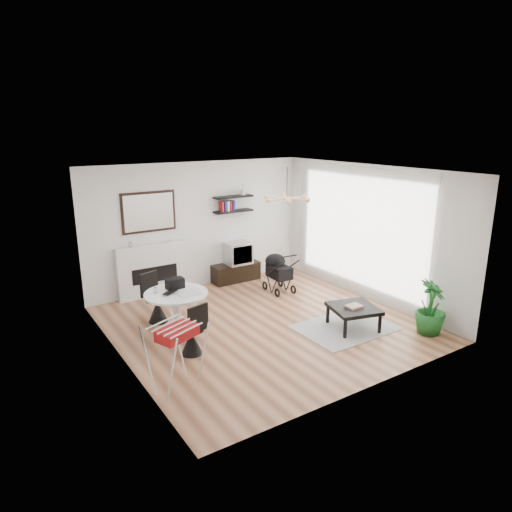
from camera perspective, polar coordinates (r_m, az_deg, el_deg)
floor at (r=8.23m, az=0.90°, el=-8.44°), size 5.00×5.00×0.00m
ceiling at (r=7.54m, az=0.98°, el=10.63°), size 5.00×5.00×0.00m
wall_back at (r=9.90m, az=-7.16°, el=3.83°), size 5.00×0.00×5.00m
wall_left at (r=6.77m, az=-16.95°, el=-2.35°), size 0.00×5.00×5.00m
wall_right at (r=9.37m, az=13.77°, el=2.82°), size 0.00×5.00×5.00m
sheer_curtain at (r=9.43m, az=12.47°, el=2.99°), size 0.04×3.60×2.60m
fireplace at (r=9.58m, az=-12.74°, el=-0.95°), size 1.50×0.17×2.16m
shelf_lower at (r=10.10m, az=-2.83°, el=5.62°), size 0.90×0.25×0.04m
shelf_upper at (r=10.05m, az=-2.86°, el=7.42°), size 0.90×0.25×0.04m
pendant_lamp at (r=8.25m, az=3.87°, el=7.19°), size 0.90×0.90×0.10m
tv_console at (r=10.37m, az=-2.52°, el=-2.03°), size 1.10×0.39×0.41m
crt_tv at (r=10.26m, az=-2.34°, el=0.41°), size 0.57×0.49×0.49m
dining_table at (r=7.71m, az=-9.87°, el=-6.33°), size 1.05×1.05×0.76m
laptop at (r=7.58m, az=-10.35°, el=-4.56°), size 0.39×0.35×0.03m
black_bag at (r=7.79m, az=-10.10°, el=-3.38°), size 0.30×0.18×0.18m
newspaper at (r=7.55m, az=-8.38°, el=-4.61°), size 0.40×0.34×0.01m
drinking_glass at (r=7.66m, az=-12.50°, el=-4.18°), size 0.06×0.06×0.09m
chair_far at (r=8.41m, az=-12.30°, el=-6.20°), size 0.46×0.48×0.89m
chair_near at (r=7.16m, az=-7.99°, el=-10.12°), size 0.43×0.44×0.85m
drying_rack at (r=6.24m, az=-10.00°, el=-12.09°), size 0.78×0.76×0.92m
stroller at (r=9.71m, az=2.75°, el=-2.22°), size 0.49×0.75×0.89m
rug at (r=8.22m, az=11.11°, el=-8.76°), size 1.64×1.19×0.01m
coffee_table at (r=8.10m, az=12.11°, el=-6.50°), size 0.93×0.93×0.39m
magazines at (r=8.04m, az=12.17°, el=-6.17°), size 0.26×0.21×0.04m
potted_plant at (r=8.24m, az=20.98°, el=-6.03°), size 0.67×0.67×0.93m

